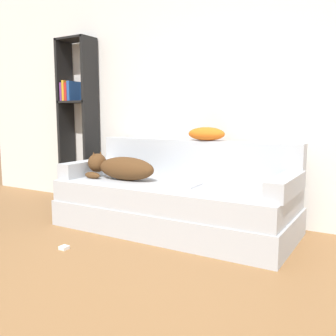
% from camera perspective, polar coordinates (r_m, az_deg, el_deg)
% --- Properties ---
extents(ground_plane, '(20.00, 20.00, 0.00)m').
position_cam_1_polar(ground_plane, '(2.16, -23.43, -21.27)').
color(ground_plane, olive).
extents(wall_back, '(6.81, 0.06, 2.70)m').
position_cam_1_polar(wall_back, '(3.86, 6.85, 12.59)').
color(wall_back, silver).
rests_on(wall_back, ground_plane).
extents(couch, '(2.14, 0.94, 0.43)m').
position_cam_1_polar(couch, '(3.42, 0.82, -5.94)').
color(couch, '#B2B7BC').
rests_on(couch, ground_plane).
extents(couch_backrest, '(2.10, 0.15, 0.37)m').
position_cam_1_polar(couch_backrest, '(3.70, 3.92, 1.43)').
color(couch_backrest, '#B2B7BC').
rests_on(couch_backrest, couch).
extents(couch_arm_left, '(0.15, 0.75, 0.15)m').
position_cam_1_polar(couch_arm_left, '(3.95, -11.83, 0.07)').
color(couch_arm_left, '#B2B7BC').
rests_on(couch_arm_left, couch).
extents(couch_arm_right, '(0.15, 0.75, 0.15)m').
position_cam_1_polar(couch_arm_right, '(3.00, 17.54, -2.57)').
color(couch_arm_right, '#B2B7BC').
rests_on(couch_arm_right, couch).
extents(dog, '(0.75, 0.25, 0.25)m').
position_cam_1_polar(dog, '(3.59, -7.31, 0.08)').
color(dog, '#513319').
rests_on(dog, couch).
extents(laptop, '(0.36, 0.24, 0.02)m').
position_cam_1_polar(laptop, '(3.27, 1.57, -2.52)').
color(laptop, silver).
rests_on(laptop, couch).
extents(throw_pillow, '(0.37, 0.20, 0.13)m').
position_cam_1_polar(throw_pillow, '(3.60, 5.87, 5.20)').
color(throw_pillow, orange).
rests_on(throw_pillow, couch_backrest).
extents(bookshelf, '(0.45, 0.26, 1.93)m').
position_cam_1_polar(bookshelf, '(4.65, -13.71, 8.27)').
color(bookshelf, black).
rests_on(bookshelf, ground_plane).
extents(power_adapter, '(0.06, 0.06, 0.03)m').
position_cam_1_polar(power_adapter, '(3.09, -15.55, -11.61)').
color(power_adapter, white).
rests_on(power_adapter, ground_plane).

